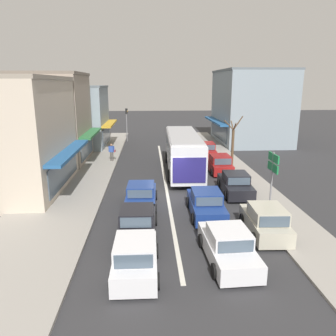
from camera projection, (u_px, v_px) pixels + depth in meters
The scene contains 22 objects.
ground_plane at pixel (168, 196), 21.72m from camera, with size 140.00×140.00×0.00m, color #2D2D30.
lane_centre_line at pixel (165, 179), 25.58m from camera, with size 0.20×28.00×0.01m, color silver.
sidewalk_left at pixel (82, 173), 27.10m from camera, with size 5.20×44.00×0.14m, color gray.
kerb_right at pixel (236, 170), 27.86m from camera, with size 2.80×44.00×0.12m, color gray.
shopfront_corner_near at pixel (14, 136), 21.90m from camera, with size 7.25×9.36×7.71m.
shopfront_mid_block at pixel (51, 119), 30.14m from camera, with size 7.31×7.25×8.21m.
shopfront_far_end at pixel (70, 117), 37.68m from camera, with size 9.07×7.61×7.01m.
building_right_far at pixel (250, 107), 40.55m from camera, with size 8.77×10.86×8.87m.
city_bus at pixel (183, 150), 27.20m from camera, with size 2.96×10.92×3.23m.
sedan_behind_bus_near at pixel (141, 197), 19.59m from camera, with size 2.01×4.26×1.47m.
sedan_behind_bus_mid at pixel (228, 246), 13.62m from camera, with size 2.04×4.27×1.47m.
sedan_queue_gap_filler at pixel (137, 224), 15.80m from camera, with size 1.99×4.25×1.47m.
sedan_queue_far_back at pixel (206, 204), 18.40m from camera, with size 1.93×4.22×1.47m.
hatchback_adjacent_lane_trail at pixel (135, 257), 12.66m from camera, with size 1.85×3.72×1.54m.
parked_hatchback_kerb_front at pixel (265, 222), 15.94m from camera, with size 1.92×3.76×1.54m.
parked_sedan_kerb_second at pixel (235, 184), 21.99m from camera, with size 2.02×4.27×1.47m.
parked_hatchback_kerb_third at pixel (219, 164), 27.20m from camera, with size 1.87×3.73×1.54m.
parked_hatchback_kerb_rear at pixel (206, 150), 32.92m from camera, with size 1.84×3.71×1.54m.
traffic_light_downstreet at pixel (127, 119), 41.45m from camera, with size 0.32×0.24×4.20m.
directional_road_sign at pixel (273, 168), 18.03m from camera, with size 0.10×1.40×3.60m.
street_tree_right at pixel (233, 144), 29.02m from camera, with size 1.71×1.76×4.50m.
pedestrian_with_handbag_near at pixel (112, 151), 30.77m from camera, with size 0.66×0.28×1.63m.
Camera 1 is at (-1.20, -20.53, 7.23)m, focal length 35.00 mm.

